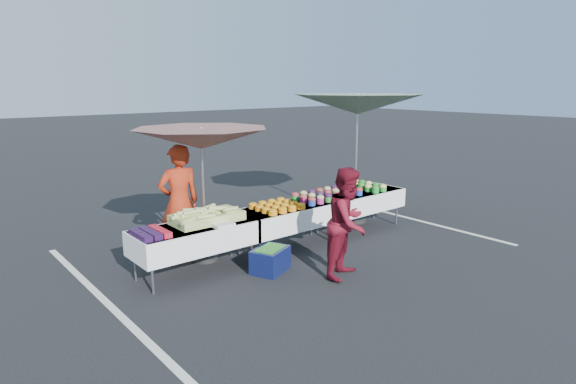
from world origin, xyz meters
TOP-DOWN VIEW (x-y plane):
  - ground at (0.00, 0.00)m, footprint 80.00×80.00m
  - stripe_left at (-3.20, 0.00)m, footprint 0.10×5.00m
  - stripe_right at (3.20, 0.00)m, footprint 0.10×5.00m
  - table_left at (-1.80, 0.00)m, footprint 1.86×0.81m
  - table_center at (0.00, 0.00)m, footprint 1.86×0.81m
  - table_right at (1.80, 0.00)m, footprint 1.86×0.81m
  - berry_punnets at (-2.51, -0.06)m, footprint 0.40×0.54m
  - corn_pile at (-1.56, 0.04)m, footprint 1.16×0.57m
  - plastic_bags at (-1.50, -0.30)m, footprint 0.30×0.25m
  - carrot_bowls at (-0.25, -0.01)m, footprint 0.75×0.69m
  - potato_cups at (0.95, 0.00)m, footprint 1.34×0.58m
  - bean_baskets at (2.06, 0.08)m, footprint 0.36×0.86m
  - vendor at (-1.65, 0.74)m, footprint 0.73×0.53m
  - customer at (-0.11, -1.50)m, footprint 0.96×0.86m
  - umbrella_left at (-1.40, 0.40)m, footprint 2.52×2.52m
  - umbrella_right at (2.13, 0.40)m, footprint 2.67×2.67m
  - storage_bin at (-0.89, -0.65)m, footprint 0.69×0.61m

SIDE VIEW (x-z plane):
  - ground at x=0.00m, z-range 0.00..0.00m
  - stripe_left at x=-3.20m, z-range 0.00..0.00m
  - stripe_right at x=3.20m, z-range 0.00..0.00m
  - storage_bin at x=-0.89m, z-range 0.01..0.38m
  - table_left at x=-1.80m, z-range 0.21..0.96m
  - table_center at x=0.00m, z-range 0.21..0.96m
  - table_right at x=1.80m, z-range 0.21..0.96m
  - plastic_bags at x=-1.50m, z-range 0.75..0.80m
  - berry_punnets at x=-2.51m, z-range 0.75..0.83m
  - carrot_bowls at x=-0.25m, z-range 0.75..0.85m
  - customer at x=-0.11m, z-range 0.00..1.63m
  - bean_baskets at x=2.06m, z-range 0.75..0.90m
  - potato_cups at x=0.95m, z-range 0.75..0.91m
  - corn_pile at x=-1.56m, z-range 0.71..0.97m
  - vendor at x=-1.65m, z-range 0.00..1.87m
  - umbrella_left at x=-1.40m, z-range 0.88..3.04m
  - umbrella_right at x=2.13m, z-range 1.07..3.69m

